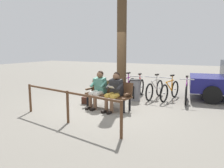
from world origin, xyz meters
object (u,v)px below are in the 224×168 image
object	(u,v)px
tree_trunk	(122,48)
bicycle_purple	(126,87)
person_companion	(98,87)
bicycle_silver	(170,90)
person_reading	(115,89)
bicycle_green	(186,92)
litter_bin	(135,90)
bench	(109,92)
bicycle_red	(155,89)
bicycle_orange	(139,88)
handbag	(86,101)

from	to	relation	value
tree_trunk	bicycle_purple	world-z (taller)	tree_trunk
person_companion	bicycle_silver	size ratio (longest dim) A/B	0.72
person_companion	bicycle_purple	xyz separation A→B (m)	(-0.07, -2.12, -0.30)
person_reading	bicycle_green	world-z (taller)	person_reading
person_companion	litter_bin	distance (m)	1.65
bench	bicycle_red	world-z (taller)	bicycle_red
litter_bin	bicycle_orange	distance (m)	0.54
person_companion	bicycle_silver	distance (m)	2.83
handbag	bicycle_purple	distance (m)	2.07
bicycle_silver	bicycle_orange	world-z (taller)	same
person_companion	bicycle_green	bearing A→B (deg)	-131.56
litter_bin	bicycle_green	distance (m)	1.83
bicycle_green	bicycle_silver	size ratio (longest dim) A/B	1.01
person_reading	bicycle_red	distance (m)	2.31
person_companion	bicycle_green	world-z (taller)	person_companion
handbag	bench	bearing A→B (deg)	176.34
litter_bin	bicycle_red	distance (m)	0.86
bench	person_companion	size ratio (longest dim) A/B	1.38
bicycle_green	bicycle_orange	size ratio (longest dim) A/B	1.00
tree_trunk	bicycle_purple	size ratio (longest dim) A/B	2.30
handbag	bicycle_purple	xyz separation A→B (m)	(-0.67, -1.94, 0.24)
bicycle_red	bicycle_purple	bearing A→B (deg)	-84.92
bicycle_green	bicycle_silver	bearing A→B (deg)	-104.58
litter_bin	bicycle_red	xyz separation A→B (m)	(-0.56, -0.65, -0.04)
handbag	bicycle_red	size ratio (longest dim) A/B	0.18
bicycle_green	bicycle_orange	bearing A→B (deg)	-95.73
bench	bicycle_red	distance (m)	2.20
person_reading	litter_bin	xyz separation A→B (m)	(-0.09, -1.55, -0.27)
bench	person_reading	distance (m)	0.40
person_reading	tree_trunk	size ratio (longest dim) A/B	0.31
bicycle_silver	bicycle_red	bearing A→B (deg)	-77.60
person_reading	bicycle_silver	size ratio (longest dim) A/B	0.72
tree_trunk	bicycle_red	world-z (taller)	tree_trunk
person_companion	bicycle_purple	world-z (taller)	person_companion
handbag	litter_bin	xyz separation A→B (m)	(-1.33, -1.28, 0.28)
litter_bin	bicycle_purple	world-z (taller)	bicycle_purple
person_companion	tree_trunk	size ratio (longest dim) A/B	0.31
tree_trunk	bicycle_green	xyz separation A→B (m)	(-2.29, -0.60, -1.57)
handbag	bicycle_silver	size ratio (longest dim) A/B	0.18
handbag	bicycle_purple	size ratio (longest dim) A/B	0.18
tree_trunk	bicycle_orange	bearing A→B (deg)	-132.50
bicycle_red	bicycle_green	bearing A→B (deg)	93.37
person_companion	bicycle_green	size ratio (longest dim) A/B	0.72
bicycle_green	bicycle_orange	world-z (taller)	same
bench	person_companion	xyz separation A→B (m)	(0.34, 0.11, 0.16)
person_reading	bicycle_purple	distance (m)	2.31
handbag	bicycle_green	xyz separation A→B (m)	(-3.06, -1.88, 0.24)
person_reading	litter_bin	size ratio (longest dim) A/B	1.53
bicycle_silver	bicycle_orange	size ratio (longest dim) A/B	0.99
handbag	bicycle_orange	xyz separation A→B (m)	(-1.26, -1.82, 0.24)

